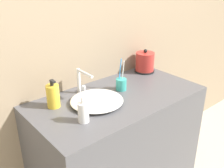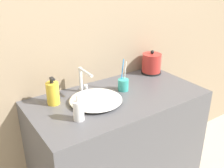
# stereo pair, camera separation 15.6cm
# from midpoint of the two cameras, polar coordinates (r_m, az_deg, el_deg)

# --- Properties ---
(wall_back) EXTENTS (6.00, 0.04, 2.60)m
(wall_back) POSITION_cam_midpoint_polar(r_m,az_deg,el_deg) (1.78, -1.95, 13.50)
(wall_back) COLOR gray
(wall_back) RESTS_ON ground_plane
(vanity_counter) EXTENTS (1.13, 0.59, 0.87)m
(vanity_counter) POSITION_cam_midpoint_polar(r_m,az_deg,el_deg) (1.91, 3.63, -14.52)
(vanity_counter) COLOR #4C4C51
(vanity_counter) RESTS_ON ground_plane
(sink_basin) EXTENTS (0.32, 0.32, 0.04)m
(sink_basin) POSITION_cam_midpoint_polar(r_m,az_deg,el_deg) (1.59, -0.75, -3.50)
(sink_basin) COLOR silver
(sink_basin) RESTS_ON vanity_counter
(faucet) EXTENTS (0.06, 0.16, 0.17)m
(faucet) POSITION_cam_midpoint_polar(r_m,az_deg,el_deg) (1.69, -3.69, 1.11)
(faucet) COLOR silver
(faucet) RESTS_ON vanity_counter
(electric_kettle) EXTENTS (0.16, 0.16, 0.18)m
(electric_kettle) POSITION_cam_midpoint_polar(r_m,az_deg,el_deg) (2.06, 10.76, 4.22)
(electric_kettle) COLOR black
(electric_kettle) RESTS_ON vanity_counter
(toothbrush_cup) EXTENTS (0.07, 0.07, 0.21)m
(toothbrush_cup) POSITION_cam_midpoint_polar(r_m,az_deg,el_deg) (1.75, 5.02, -0.12)
(toothbrush_cup) COLOR teal
(toothbrush_cup) RESTS_ON vanity_counter
(lotion_bottle) EXTENTS (0.08, 0.08, 0.17)m
(lotion_bottle) POSITION_cam_midpoint_polar(r_m,az_deg,el_deg) (1.58, -10.04, -2.02)
(lotion_bottle) COLOR gold
(lotion_bottle) RESTS_ON vanity_counter
(shampoo_bottle) EXTENTS (0.06, 0.06, 0.16)m
(shampoo_bottle) POSITION_cam_midpoint_polar(r_m,az_deg,el_deg) (1.40, -4.16, -5.76)
(shampoo_bottle) COLOR white
(shampoo_bottle) RESTS_ON vanity_counter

